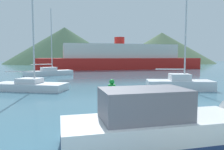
# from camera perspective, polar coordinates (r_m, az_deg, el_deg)

# --- Properties ---
(motorboat_near) EXTENTS (6.92, 3.08, 2.20)m
(motorboat_near) POSITION_cam_1_polar(r_m,az_deg,el_deg) (7.14, 15.73, -12.57)
(motorboat_near) COLOR white
(motorboat_near) RESTS_ON ground_plane
(sailboat_inner) EXTENTS (5.29, 2.54, 9.94)m
(sailboat_inner) POSITION_cam_1_polar(r_m,az_deg,el_deg) (18.31, 17.21, -2.02)
(sailboat_inner) COLOR silver
(sailboat_inner) RESTS_ON ground_plane
(sailboat_middle) EXTENTS (6.50, 5.33, 9.28)m
(sailboat_middle) POSITION_cam_1_polar(r_m,az_deg,el_deg) (31.80, -16.16, 0.73)
(sailboat_middle) COLOR silver
(sailboat_middle) RESTS_ON ground_plane
(sailboat_outer) EXTENTS (6.08, 3.39, 11.15)m
(sailboat_outer) POSITION_cam_1_polar(r_m,az_deg,el_deg) (18.39, -20.67, -2.34)
(sailboat_outer) COLOR silver
(sailboat_outer) RESTS_ON ground_plane
(ferry_distant) EXTENTS (35.20, 14.81, 6.83)m
(ferry_distant) POSITION_cam_1_polar(r_m,az_deg,el_deg) (47.79, 1.94, 4.42)
(ferry_distant) COLOR red
(ferry_distant) RESTS_ON ground_plane
(buoy_marker) EXTENTS (0.64, 0.64, 0.73)m
(buoy_marker) POSITION_cam_1_polar(r_m,az_deg,el_deg) (18.57, -0.03, -2.42)
(buoy_marker) COLOR green
(buoy_marker) RESTS_ON ground_plane
(hill_west) EXTENTS (45.50, 45.50, 14.14)m
(hill_west) POSITION_cam_1_polar(r_m,az_deg,el_deg) (88.93, -12.22, 7.58)
(hill_west) COLOR #38563D
(hill_west) RESTS_ON ground_plane
(hill_central) EXTENTS (42.81, 42.81, 12.72)m
(hill_central) POSITION_cam_1_polar(r_m,az_deg,el_deg) (95.22, 12.83, 6.95)
(hill_central) COLOR #4C6647
(hill_central) RESTS_ON ground_plane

